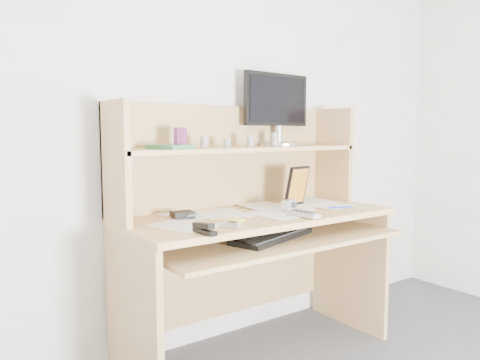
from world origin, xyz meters
TOP-DOWN VIEW (x-y plane):
  - back_wall at (0.00, 1.80)m, footprint 3.60×0.04m
  - desk at (0.00, 1.56)m, footprint 1.40×0.70m
  - paper_clutter at (0.00, 1.48)m, footprint 1.32×0.54m
  - keyboard at (-0.03, 1.33)m, footprint 0.51×0.31m
  - tv_remote at (0.11, 1.27)m, footprint 0.06×0.19m
  - flip_phone at (-0.31, 1.27)m, footprint 0.08×0.10m
  - stapler at (-0.47, 1.22)m, footprint 0.04×0.13m
  - wallet at (-0.38, 1.59)m, footprint 0.11×0.09m
  - sticky_note_pad at (-0.22, 1.38)m, footprint 0.09×0.09m
  - digital_camera at (0.16, 1.43)m, footprint 0.10×0.06m
  - game_case at (0.31, 1.53)m, footprint 0.15×0.04m
  - blue_pen at (0.43, 1.33)m, footprint 0.14×0.05m
  - card_box at (-0.37, 1.62)m, footprint 0.08×0.05m
  - shelf_book at (-0.43, 1.60)m, footprint 0.18×0.22m
  - chip_stack_a at (-0.24, 1.61)m, footprint 0.05×0.05m
  - chip_stack_b at (0.04, 1.60)m, footprint 0.05×0.05m
  - chip_stack_c at (-0.10, 1.62)m, footprint 0.05×0.05m
  - chip_stack_d at (0.23, 1.63)m, footprint 0.05×0.05m
  - monitor at (0.31, 1.71)m, footprint 0.48×0.24m

SIDE VIEW (x-z plane):
  - keyboard at x=-0.03m, z-range 0.65..0.68m
  - desk at x=0.00m, z-range 0.04..1.34m
  - paper_clutter at x=0.00m, z-range 0.75..0.76m
  - sticky_note_pad at x=-0.22m, z-range 0.75..0.76m
  - blue_pen at x=0.43m, z-range 0.76..0.76m
  - tv_remote at x=0.11m, z-range 0.76..0.77m
  - flip_phone at x=-0.31m, z-range 0.76..0.78m
  - wallet at x=-0.38m, z-range 0.76..0.78m
  - stapler at x=-0.47m, z-range 0.76..0.80m
  - digital_camera at x=0.16m, z-range 0.76..0.81m
  - game_case at x=0.31m, z-range 0.76..0.97m
  - shelf_book at x=-0.43m, z-range 1.08..1.10m
  - chip_stack_c at x=-0.10m, z-range 1.08..1.13m
  - chip_stack_a at x=-0.24m, z-range 1.08..1.14m
  - chip_stack_b at x=0.04m, z-range 1.08..1.15m
  - chip_stack_d at x=0.23m, z-range 1.08..1.16m
  - card_box at x=-0.37m, z-range 1.08..1.18m
  - back_wall at x=0.00m, z-range 0.00..2.50m
  - monitor at x=0.31m, z-range 1.09..1.51m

